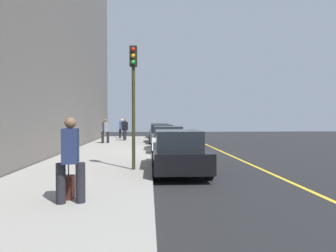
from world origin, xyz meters
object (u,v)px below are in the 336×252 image
at_px(pedestrian_blue_coat, 122,128).
at_px(rolling_suitcase, 69,187).
at_px(pedestrian_navy_coat, 70,157).
at_px(traffic_light_pole, 133,86).
at_px(parked_car_green, 160,131).
at_px(pedestrian_grey_coat, 105,130).
at_px(parked_car_white, 168,139).
at_px(parked_car_black, 178,151).
at_px(parked_car_charcoal, 161,134).
at_px(pedestrian_black_coat, 125,129).

distance_m(pedestrian_blue_coat, rolling_suitcase, 21.19).
relative_size(pedestrian_navy_coat, traffic_light_pole, 0.42).
height_order(pedestrian_navy_coat, rolling_suitcase, pedestrian_navy_coat).
relative_size(parked_car_green, pedestrian_blue_coat, 2.65).
xyz_separation_m(parked_car_green, pedestrian_grey_coat, (6.22, -4.26, 0.35)).
bearing_deg(traffic_light_pole, parked_car_white, 166.34).
relative_size(parked_car_white, pedestrian_grey_coat, 2.52).
bearing_deg(parked_car_black, parked_car_green, -179.88).
bearing_deg(pedestrian_grey_coat, parked_car_charcoal, 96.54).
relative_size(pedestrian_blue_coat, pedestrian_black_coat, 1.01).
xyz_separation_m(parked_car_black, pedestrian_blue_coat, (-17.16, -3.58, 0.36)).
height_order(parked_car_charcoal, rolling_suitcase, parked_car_charcoal).
distance_m(pedestrian_grey_coat, rolling_suitcase, 15.58).
bearing_deg(rolling_suitcase, parked_car_white, 164.62).
distance_m(pedestrian_navy_coat, pedestrian_black_coat, 18.71).
distance_m(pedestrian_grey_coat, traffic_light_pole, 12.20).
distance_m(parked_car_charcoal, traffic_light_pole, 12.52).
xyz_separation_m(pedestrian_blue_coat, pedestrian_grey_coat, (5.67, -0.72, -0.00)).
relative_size(parked_car_charcoal, traffic_light_pole, 0.99).
bearing_deg(rolling_suitcase, pedestrian_blue_coat, -178.04).
distance_m(parked_car_green, parked_car_black, 17.71).
height_order(parked_car_green, parked_car_white, same).
height_order(parked_car_white, pedestrian_blue_coat, pedestrian_blue_coat).
xyz_separation_m(pedestrian_blue_coat, traffic_light_pole, (17.41, 1.97, 1.96)).
distance_m(parked_car_white, pedestrian_grey_coat, 6.64).
distance_m(parked_car_black, pedestrian_grey_coat, 12.27).
distance_m(traffic_light_pole, rolling_suitcase, 4.78).
bearing_deg(pedestrian_black_coat, pedestrian_grey_coat, -22.99).
relative_size(pedestrian_navy_coat, pedestrian_black_coat, 1.02).
xyz_separation_m(pedestrian_grey_coat, rolling_suitcase, (15.50, 1.44, -0.70)).
distance_m(parked_car_charcoal, pedestrian_navy_coat, 16.55).
bearing_deg(pedestrian_grey_coat, traffic_light_pole, 12.92).
height_order(parked_car_white, pedestrian_black_coat, pedestrian_black_coat).
bearing_deg(parked_car_black, rolling_suitcase, -35.43).
height_order(parked_car_green, parked_car_charcoal, same).
bearing_deg(pedestrian_blue_coat, parked_car_black, 11.78).
bearing_deg(pedestrian_blue_coat, parked_car_green, 98.85).
height_order(parked_car_charcoal, parked_car_white, same).
height_order(pedestrian_black_coat, traffic_light_pole, traffic_light_pole).
distance_m(pedestrian_navy_coat, rolling_suitcase, 0.81).
height_order(parked_car_white, traffic_light_pole, traffic_light_pole).
height_order(pedestrian_blue_coat, pedestrian_navy_coat, pedestrian_navy_coat).
relative_size(pedestrian_navy_coat, pedestrian_grey_coat, 1.01).
relative_size(parked_car_charcoal, parked_car_black, 0.95).
distance_m(pedestrian_blue_coat, traffic_light_pole, 17.63).
bearing_deg(parked_car_charcoal, pedestrian_blue_coat, -146.29).
distance_m(parked_car_charcoal, pedestrian_grey_coat, 4.22).
xyz_separation_m(pedestrian_blue_coat, pedestrian_black_coat, (2.82, 0.49, -0.01)).
xyz_separation_m(parked_car_green, traffic_light_pole, (17.96, -1.57, 2.32)).
bearing_deg(parked_car_white, pedestrian_black_coat, -158.43).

